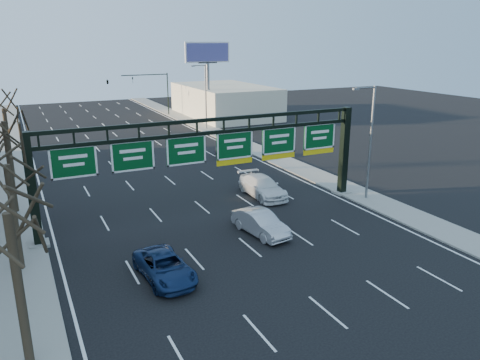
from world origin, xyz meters
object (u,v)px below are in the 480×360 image
sign_gantry (213,154)px  car_silver_sedan (261,223)px  car_blue_suv (165,267)px  car_white_wagon (262,187)px

sign_gantry → car_silver_sedan: (1.41, -4.49, -3.86)m
car_blue_suv → car_silver_sedan: car_silver_sedan is taller
sign_gantry → car_silver_sedan: size_ratio=5.26×
sign_gantry → car_white_wagon: 6.92m
sign_gantry → car_silver_sedan: bearing=-72.6°
car_blue_suv → car_silver_sedan: 8.05m
car_blue_suv → car_white_wagon: 15.00m
car_white_wagon → car_silver_sedan: bearing=-119.4°
sign_gantry → car_blue_suv: (-6.06, -7.50, -3.95)m
car_silver_sedan → car_blue_suv: bearing=-166.4°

